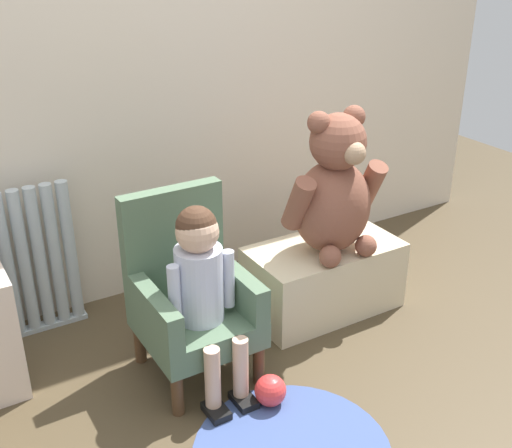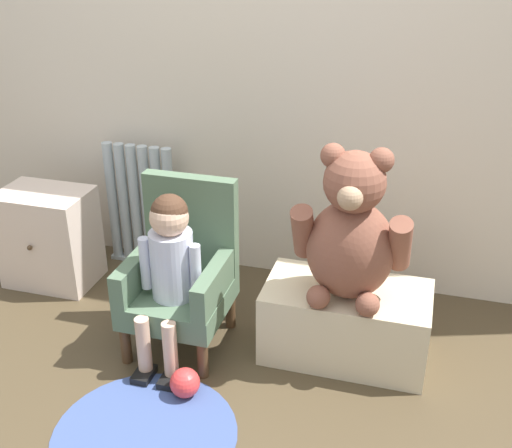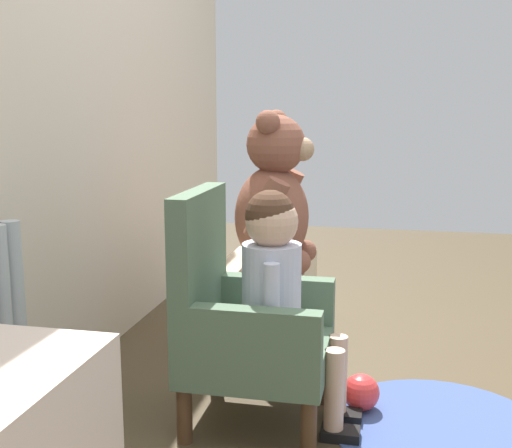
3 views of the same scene
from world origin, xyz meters
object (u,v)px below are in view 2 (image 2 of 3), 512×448
object	(u,v)px
child_armchair	(182,274)
large_teddy_bear	(351,234)
radiator	(141,206)
toy_ball	(185,383)
child_figure	(169,257)
floor_rug	(145,434)
low_bench	(345,322)
small_dresser	(49,237)

from	to	relation	value
child_armchair	large_teddy_bear	bearing A→B (deg)	2.31
radiator	toy_ball	xyz separation A→B (m)	(0.57, -0.89, -0.26)
child_figure	floor_rug	distance (m)	0.65
low_bench	floor_rug	xyz separation A→B (m)	(-0.59, -0.65, -0.15)
toy_ball	small_dresser	bearing A→B (deg)	146.81
low_bench	toy_ball	distance (m)	0.68
radiator	child_figure	bearing A→B (deg)	-56.34
large_teddy_bear	floor_rug	xyz separation A→B (m)	(-0.59, -0.61, -0.57)
small_dresser	low_bench	world-z (taller)	small_dresser
child_figure	toy_ball	size ratio (longest dim) A/B	6.13
large_teddy_bear	child_figure	bearing A→B (deg)	-168.17
low_bench	floor_rug	size ratio (longest dim) A/B	1.00
child_armchair	child_figure	size ratio (longest dim) A/B	0.99
radiator	low_bench	size ratio (longest dim) A/B	0.97
floor_rug	small_dresser	bearing A→B (deg)	135.93
radiator	child_armchair	distance (m)	0.70
small_dresser	child_figure	xyz separation A→B (m)	(0.79, -0.37, 0.21)
floor_rug	toy_ball	xyz separation A→B (m)	(0.06, 0.23, 0.05)
child_armchair	child_figure	bearing A→B (deg)	-90.00
child_armchair	child_figure	xyz separation A→B (m)	(0.00, -0.11, 0.14)
child_armchair	floor_rug	world-z (taller)	child_armchair
small_dresser	toy_ball	distance (m)	1.12
low_bench	child_figure	bearing A→B (deg)	-164.76
large_teddy_bear	radiator	bearing A→B (deg)	155.00
small_dresser	child_figure	bearing A→B (deg)	-25.20
low_bench	floor_rug	bearing A→B (deg)	-132.46
floor_rug	toy_ball	world-z (taller)	toy_ball
child_figure	low_bench	distance (m)	0.75
toy_ball	low_bench	bearing A→B (deg)	38.09
child_armchair	large_teddy_bear	xyz separation A→B (m)	(0.67, 0.03, 0.26)
child_armchair	child_figure	distance (m)	0.18
large_teddy_bear	toy_ball	size ratio (longest dim) A/B	5.33
low_bench	large_teddy_bear	xyz separation A→B (m)	(0.00, -0.04, 0.42)
child_armchair	small_dresser	bearing A→B (deg)	161.89
floor_rug	child_figure	bearing A→B (deg)	99.22
small_dresser	large_teddy_bear	distance (m)	1.52
small_dresser	floor_rug	distance (m)	1.23
radiator	floor_rug	distance (m)	1.27
floor_rug	child_armchair	bearing A→B (deg)	97.44
low_bench	floor_rug	world-z (taller)	low_bench
small_dresser	child_armchair	world-z (taller)	child_armchair
low_bench	small_dresser	bearing A→B (deg)	172.60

